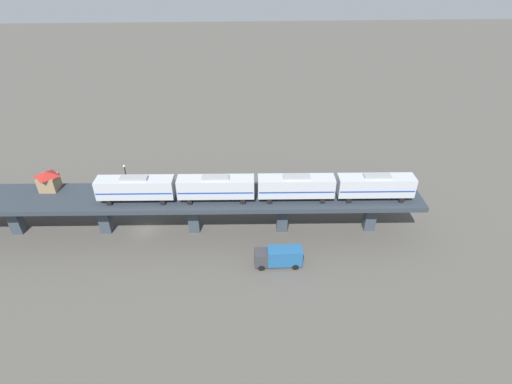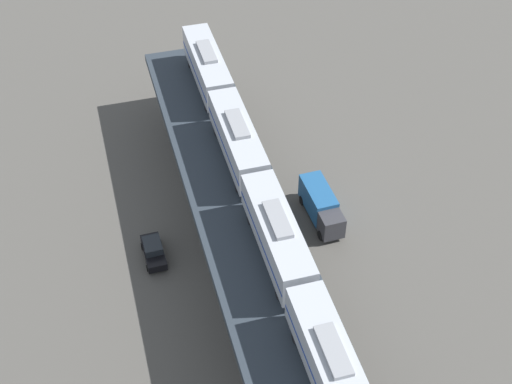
% 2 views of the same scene
% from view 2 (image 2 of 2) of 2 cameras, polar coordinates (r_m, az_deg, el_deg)
% --- Properties ---
extents(subway_train, '(4.61, 49.87, 4.45)m').
position_cam_2_polar(subway_train, '(61.24, 0.00, 0.71)').
color(subway_train, '#ADB2BA').
rests_on(subway_train, elevated_viaduct).
extents(street_car_black, '(2.00, 4.42, 1.89)m').
position_cam_2_polar(street_car_black, '(68.07, -8.22, -4.66)').
color(street_car_black, black).
rests_on(street_car_black, ground).
extents(delivery_truck, '(2.42, 7.21, 3.20)m').
position_cam_2_polar(delivery_truck, '(70.75, 5.24, -1.06)').
color(delivery_truck, '#333338').
rests_on(delivery_truck, ground).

